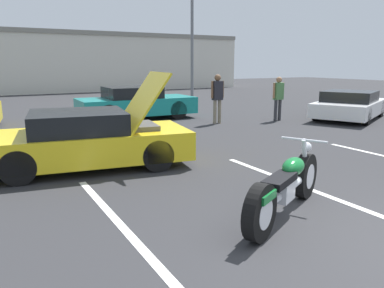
# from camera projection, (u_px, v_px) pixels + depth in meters

# --- Properties ---
(parking_stripe_middle) EXTENTS (0.12, 4.75, 0.01)m
(parking_stripe_middle) POSITION_uv_depth(u_px,v_px,m) (128.00, 233.00, 4.75)
(parking_stripe_middle) COLOR white
(parking_stripe_middle) RESTS_ON ground
(parking_stripe_back) EXTENTS (0.12, 4.75, 0.01)m
(parking_stripe_back) POSITION_uv_depth(u_px,v_px,m) (312.00, 190.00, 6.34)
(parking_stripe_back) COLOR white
(parking_stripe_back) RESTS_ON ground
(far_building) EXTENTS (32.00, 4.20, 4.40)m
(far_building) POSITION_uv_depth(u_px,v_px,m) (39.00, 60.00, 27.24)
(far_building) COLOR beige
(far_building) RESTS_ON ground
(light_pole) EXTENTS (1.21, 0.28, 7.67)m
(light_pole) POSITION_uv_depth(u_px,v_px,m) (193.00, 27.00, 22.12)
(light_pole) COLOR slate
(light_pole) RESTS_ON ground
(motorcycle) EXTENTS (2.31, 1.28, 1.00)m
(motorcycle) POSITION_uv_depth(u_px,v_px,m) (286.00, 187.00, 5.20)
(motorcycle) COLOR black
(motorcycle) RESTS_ON ground
(show_car_hood_open) EXTENTS (4.32, 2.44, 1.93)m
(show_car_hood_open) POSITION_uv_depth(u_px,v_px,m) (88.00, 140.00, 7.66)
(show_car_hood_open) COLOR yellow
(show_car_hood_open) RESTS_ON ground
(parked_car_mid_right_row) EXTENTS (4.41, 1.92, 1.24)m
(parked_car_mid_right_row) POSITION_uv_depth(u_px,v_px,m) (136.00, 103.00, 14.33)
(parked_car_mid_right_row) COLOR teal
(parked_car_mid_right_row) RESTS_ON ground
(parked_car_right_row) EXTENTS (4.47, 3.45, 1.08)m
(parked_car_right_row) POSITION_uv_depth(u_px,v_px,m) (350.00, 105.00, 14.37)
(parked_car_right_row) COLOR white
(parked_car_right_row) RESTS_ON ground
(spectator_near_motorcycle) EXTENTS (0.52, 0.23, 1.73)m
(spectator_near_motorcycle) POSITION_uv_depth(u_px,v_px,m) (217.00, 94.00, 13.16)
(spectator_near_motorcycle) COLOR gray
(spectator_near_motorcycle) RESTS_ON ground
(spectator_by_show_car) EXTENTS (0.52, 0.21, 1.62)m
(spectator_by_show_car) POSITION_uv_depth(u_px,v_px,m) (278.00, 95.00, 13.83)
(spectator_by_show_car) COLOR #333338
(spectator_by_show_car) RESTS_ON ground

